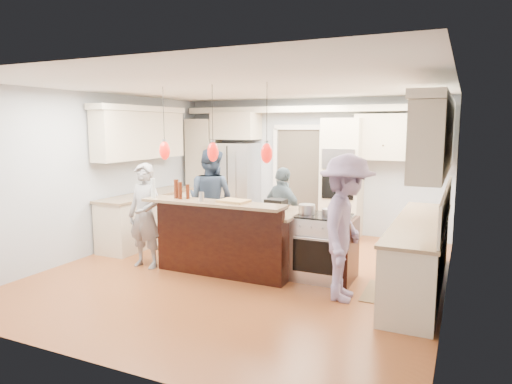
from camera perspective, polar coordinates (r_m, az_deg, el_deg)
ground_plane at (r=6.93m, az=-1.23°, el=-9.84°), size 6.00×6.00×0.00m
room_shell at (r=6.59m, az=-1.28°, el=5.36°), size 5.54×6.04×2.72m
refrigerator at (r=9.72m, az=-2.63°, el=0.84°), size 0.90×0.70×1.80m
oven_column at (r=8.90m, az=10.70°, el=1.65°), size 0.72×0.69×2.30m
back_upper_cabinets at (r=9.42m, az=2.04°, el=5.31°), size 5.30×0.61×2.54m
right_counter_run at (r=6.33m, az=20.35°, el=-2.24°), size 0.64×3.10×2.51m
left_cabinets at (r=8.65m, az=-13.58°, el=0.74°), size 0.64×2.30×2.51m
kitchen_island at (r=6.96m, az=-2.82°, el=-5.60°), size 2.10×1.46×1.12m
island_range at (r=6.53m, az=8.60°, el=-6.88°), size 0.82×0.71×0.92m
pendant_lights at (r=6.26m, az=-5.40°, el=5.05°), size 1.75×0.15×1.03m
person_bar_end at (r=7.13m, az=-13.69°, el=-2.90°), size 0.59×0.39×1.60m
person_far_left at (r=7.96m, az=-5.69°, el=-0.95°), size 0.87×0.68×1.77m
person_far_right at (r=7.41m, az=3.36°, el=-2.68°), size 0.95×0.73×1.50m
person_range_side at (r=5.73m, az=11.17°, el=-4.42°), size 0.75×1.22×1.82m
floor_rug at (r=6.29m, az=16.10°, el=-12.03°), size 0.60×0.87×0.01m
water_bottle at (r=6.75m, az=-12.74°, el=0.49°), size 0.07×0.07×0.28m
beer_bottle_a at (r=6.57m, az=-8.53°, el=0.06°), size 0.06×0.06×0.21m
beer_bottle_b at (r=6.56m, az=-9.48°, el=0.19°), size 0.08×0.08×0.25m
beer_bottle_c at (r=6.64m, az=-9.93°, el=0.39°), size 0.09×0.09×0.27m
drink_can at (r=6.31m, az=-6.84°, el=-0.59°), size 0.08×0.08×0.13m
cutting_board at (r=6.24m, az=-2.81°, el=-1.12°), size 0.43×0.33×0.03m
pot_large at (r=6.48m, az=6.37°, el=-2.14°), size 0.23×0.23×0.14m
pot_small at (r=6.42m, az=9.05°, el=-2.49°), size 0.18×0.18×0.09m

